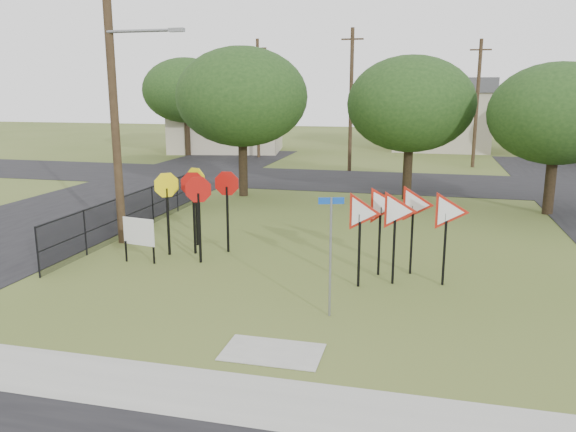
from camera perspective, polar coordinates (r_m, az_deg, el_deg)
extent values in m
plane|color=#445620|center=(13.77, 1.08, -9.40)|extent=(140.00, 140.00, 0.00)
cube|color=#97978F|center=(10.13, -4.43, -18.02)|extent=(30.00, 1.60, 0.02)
cube|color=black|center=(27.38, -19.24, 1.06)|extent=(8.00, 50.00, 0.02)
cube|color=black|center=(32.98, 8.76, 3.49)|extent=(60.00, 8.00, 0.02)
cube|color=#97978F|center=(11.64, -1.59, -13.67)|extent=(2.00, 1.20, 0.02)
cylinder|color=gray|center=(12.93, 4.32, -4.27)|extent=(0.06, 0.06, 2.83)
cube|color=#0E3D9E|center=(12.61, 4.42, 1.56)|extent=(0.56, 0.19, 0.15)
cube|color=black|center=(18.22, -9.49, -0.50)|extent=(0.06, 0.06, 2.16)
cube|color=black|center=(18.26, -6.15, -0.37)|extent=(0.06, 0.06, 2.16)
cube|color=black|center=(17.24, -8.96, -1.24)|extent=(0.06, 0.06, 2.16)
cube|color=black|center=(18.24, -12.08, -0.59)|extent=(0.06, 0.06, 2.16)
cube|color=black|center=(19.22, -9.25, 0.19)|extent=(0.06, 0.06, 2.16)
cube|color=black|center=(15.09, 7.24, -3.52)|extent=(0.07, 0.07, 1.99)
cube|color=black|center=(15.44, 10.70, -3.26)|extent=(0.07, 0.07, 1.99)
cube|color=black|center=(16.11, 9.26, -2.54)|extent=(0.07, 0.07, 1.99)
cube|color=black|center=(16.39, 12.45, -2.41)|extent=(0.07, 0.07, 1.99)
cube|color=black|center=(15.65, 15.61, -3.30)|extent=(0.07, 0.07, 1.99)
cube|color=black|center=(18.02, -16.12, -3.46)|extent=(0.05, 0.05, 0.65)
cube|color=black|center=(17.58, -13.47, -3.71)|extent=(0.05, 0.05, 0.65)
cube|color=silver|center=(17.63, -14.93, -1.55)|extent=(1.11, 0.24, 0.84)
cylinder|color=#3F2E1D|center=(19.73, -17.35, 11.59)|extent=(0.28, 0.28, 10.00)
cylinder|color=gray|center=(19.15, -14.68, 17.74)|extent=(2.40, 0.10, 0.10)
cube|color=gray|center=(18.62, -11.26, 18.05)|extent=(0.50, 0.18, 0.12)
cylinder|color=#3F2E1D|center=(36.78, 6.41, 11.52)|extent=(0.24, 0.24, 9.00)
cube|color=#3F2E1D|center=(36.90, 6.56, 17.42)|extent=(1.40, 0.10, 0.10)
cylinder|color=#3F2E1D|center=(40.60, 18.64, 10.69)|extent=(0.24, 0.24, 8.50)
cube|color=#3F2E1D|center=(40.67, 19.00, 15.69)|extent=(1.40, 0.10, 0.10)
cylinder|color=#3F2E1D|center=(44.35, -3.06, 11.75)|extent=(0.24, 0.24, 9.00)
cube|color=#3F2E1D|center=(44.45, -3.12, 16.66)|extent=(1.40, 0.10, 0.10)
cylinder|color=black|center=(17.19, -24.10, -3.39)|extent=(0.05, 0.05, 1.50)
cylinder|color=black|center=(18.98, -19.90, -1.60)|extent=(0.05, 0.05, 1.50)
cylinder|color=black|center=(20.87, -16.45, -0.11)|extent=(0.05, 0.05, 1.50)
cylinder|color=black|center=(22.84, -13.58, 1.13)|extent=(0.05, 0.05, 1.50)
cylinder|color=black|center=(24.87, -11.18, 2.16)|extent=(0.05, 0.05, 1.50)
cylinder|color=black|center=(26.94, -9.13, 3.03)|extent=(0.05, 0.05, 1.50)
cube|color=black|center=(21.72, -15.06, 2.37)|extent=(0.03, 11.50, 0.03)
cube|color=black|center=(21.85, -14.95, 0.54)|extent=(0.03, 11.50, 0.03)
cube|color=black|center=(21.85, -14.95, 0.54)|extent=(0.01, 11.50, 1.50)
cube|color=#B3A890|center=(49.45, -6.19, 10.05)|extent=(10.08, 8.46, 6.00)
cube|color=#46464B|center=(49.42, -6.29, 14.22)|extent=(10.58, 8.88, 1.20)
cube|color=#B3A890|center=(52.54, 15.28, 9.28)|extent=(8.00, 8.00, 5.00)
cube|color=#46464B|center=(52.47, 15.48, 12.66)|extent=(8.40, 8.40, 1.20)
cylinder|color=black|center=(28.14, -4.58, 4.72)|extent=(0.44, 0.44, 2.62)
ellipsoid|color=#1A3314|center=(27.88, -4.71, 11.97)|extent=(6.40, 6.40, 4.80)
cylinder|color=black|center=(27.75, 12.03, 4.19)|extent=(0.44, 0.44, 2.45)
ellipsoid|color=#1A3314|center=(27.48, 12.35, 11.06)|extent=(6.00, 6.00, 4.50)
cylinder|color=black|center=(26.30, 25.04, 2.62)|extent=(0.44, 0.44, 2.27)
ellipsoid|color=#1A3314|center=(26.00, 25.69, 9.36)|extent=(5.60, 5.60, 4.20)
cylinder|color=black|center=(46.58, -10.16, 7.80)|extent=(0.44, 0.44, 2.80)
ellipsoid|color=#1A3314|center=(46.43, -10.35, 12.45)|extent=(6.80, 6.80, 5.10)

